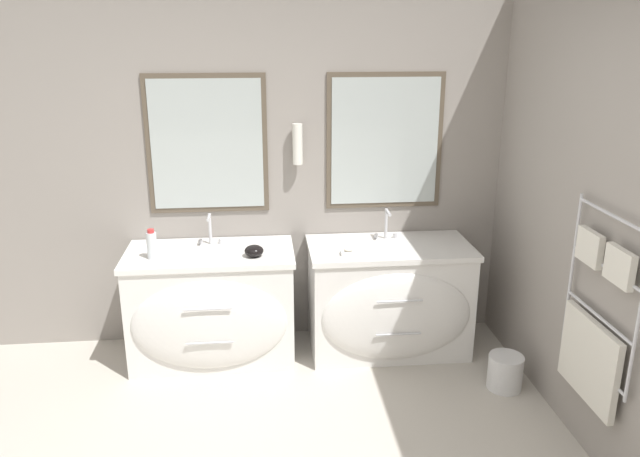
{
  "coord_description": "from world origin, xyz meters",
  "views": [
    {
      "loc": [
        -0.05,
        -2.23,
        2.25
      ],
      "look_at": [
        0.32,
        1.51,
        1.05
      ],
      "focal_mm": 35.0,
      "sensor_mm": 36.0,
      "label": 1
    }
  ],
  "objects_px": {
    "toiletry_bottle": "(152,245)",
    "amenity_bowl": "(254,251)",
    "waste_bin": "(505,371)",
    "vanity_left": "(212,306)",
    "vanity_right": "(389,299)"
  },
  "relations": [
    {
      "from": "toiletry_bottle",
      "to": "amenity_bowl",
      "type": "distance_m",
      "value": 0.67
    },
    {
      "from": "toiletry_bottle",
      "to": "waste_bin",
      "type": "relative_size",
      "value": 0.88
    },
    {
      "from": "vanity_left",
      "to": "toiletry_bottle",
      "type": "bearing_deg",
      "value": -170.48
    },
    {
      "from": "amenity_bowl",
      "to": "waste_bin",
      "type": "relative_size",
      "value": 0.56
    },
    {
      "from": "amenity_bowl",
      "to": "waste_bin",
      "type": "bearing_deg",
      "value": -17.08
    },
    {
      "from": "vanity_left",
      "to": "amenity_bowl",
      "type": "distance_m",
      "value": 0.54
    },
    {
      "from": "vanity_right",
      "to": "waste_bin",
      "type": "bearing_deg",
      "value": -41.55
    },
    {
      "from": "vanity_left",
      "to": "vanity_right",
      "type": "distance_m",
      "value": 1.26
    },
    {
      "from": "vanity_right",
      "to": "vanity_left",
      "type": "bearing_deg",
      "value": 180.0
    },
    {
      "from": "vanity_left",
      "to": "amenity_bowl",
      "type": "bearing_deg",
      "value": -16.03
    },
    {
      "from": "vanity_left",
      "to": "waste_bin",
      "type": "xyz_separation_m",
      "value": [
        1.92,
        -0.58,
        -0.28
      ]
    },
    {
      "from": "vanity_right",
      "to": "toiletry_bottle",
      "type": "height_order",
      "value": "toiletry_bottle"
    },
    {
      "from": "amenity_bowl",
      "to": "toiletry_bottle",
      "type": "bearing_deg",
      "value": 177.69
    },
    {
      "from": "vanity_left",
      "to": "amenity_bowl",
      "type": "height_order",
      "value": "amenity_bowl"
    },
    {
      "from": "vanity_right",
      "to": "waste_bin",
      "type": "xyz_separation_m",
      "value": [
        0.66,
        -0.58,
        -0.28
      ]
    }
  ]
}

